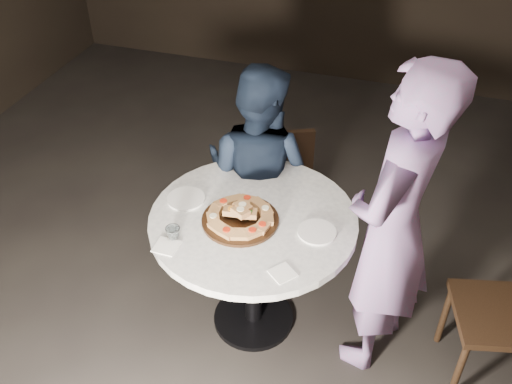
% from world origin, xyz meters
% --- Properties ---
extents(floor, '(7.00, 7.00, 0.00)m').
position_xyz_m(floor, '(0.00, 0.00, 0.00)').
color(floor, black).
rests_on(floor, ground).
extents(table, '(1.37, 1.37, 0.83)m').
position_xyz_m(table, '(0.07, 0.10, 0.67)').
color(table, black).
rests_on(table, ground).
extents(serving_board, '(0.52, 0.52, 0.02)m').
position_xyz_m(serving_board, '(0.02, 0.05, 0.84)').
color(serving_board, black).
rests_on(serving_board, table).
extents(focaccia_pile, '(0.36, 0.36, 0.10)m').
position_xyz_m(focaccia_pile, '(0.02, 0.05, 0.87)').
color(focaccia_pile, '#A77340').
rests_on(focaccia_pile, serving_board).
extents(plate_left, '(0.25, 0.25, 0.01)m').
position_xyz_m(plate_left, '(-0.32, 0.13, 0.83)').
color(plate_left, white).
rests_on(plate_left, table).
extents(plate_right, '(0.26, 0.26, 0.01)m').
position_xyz_m(plate_right, '(0.42, 0.08, 0.83)').
color(plate_right, white).
rests_on(plate_right, table).
extents(water_glass, '(0.08, 0.08, 0.07)m').
position_xyz_m(water_glass, '(-0.26, -0.18, 0.86)').
color(water_glass, silver).
rests_on(water_glass, table).
extents(napkin_near, '(0.12, 0.12, 0.01)m').
position_xyz_m(napkin_near, '(-0.27, -0.24, 0.83)').
color(napkin_near, white).
rests_on(napkin_near, table).
extents(napkin_far, '(0.15, 0.15, 0.01)m').
position_xyz_m(napkin_far, '(0.33, -0.25, 0.83)').
color(napkin_far, white).
rests_on(napkin_far, table).
extents(chair_far, '(0.54, 0.55, 0.86)m').
position_xyz_m(chair_far, '(-0.03, 1.02, 0.49)').
color(chair_far, black).
rests_on(chair_far, ground).
extents(diner_navy, '(0.79, 0.66, 1.44)m').
position_xyz_m(diner_navy, '(-0.06, 0.62, 0.72)').
color(diner_navy, black).
rests_on(diner_navy, ground).
extents(diner_teal, '(0.61, 0.76, 1.81)m').
position_xyz_m(diner_teal, '(0.78, 0.14, 0.91)').
color(diner_teal, '#7D649B').
rests_on(diner_teal, ground).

